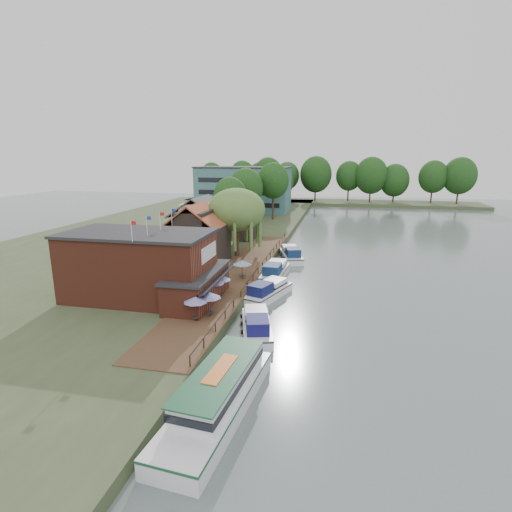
# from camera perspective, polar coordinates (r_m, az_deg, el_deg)

# --- Properties ---
(ground) EXTENTS (260.00, 260.00, 0.00)m
(ground) POSITION_cam_1_polar(r_m,az_deg,el_deg) (42.00, 4.61, -8.29)
(ground) COLOR slate
(ground) RESTS_ON ground
(land_bank) EXTENTS (50.00, 140.00, 1.00)m
(land_bank) POSITION_cam_1_polar(r_m,az_deg,el_deg) (82.86, -13.00, 2.94)
(land_bank) COLOR #384728
(land_bank) RESTS_ON ground
(quay_deck) EXTENTS (6.00, 50.00, 0.10)m
(quay_deck) POSITION_cam_1_polar(r_m,az_deg,el_deg) (52.40, -2.60, -2.48)
(quay_deck) COLOR #47301E
(quay_deck) RESTS_ON land_bank
(quay_rail) EXTENTS (0.20, 49.00, 1.00)m
(quay_rail) POSITION_cam_1_polar(r_m,az_deg,el_deg) (52.14, 0.40, -2.03)
(quay_rail) COLOR black
(quay_rail) RESTS_ON land_bank
(pub) EXTENTS (20.00, 11.00, 7.30)m
(pub) POSITION_cam_1_polar(r_m,az_deg,el_deg) (43.53, -14.04, -1.41)
(pub) COLOR maroon
(pub) RESTS_ON land_bank
(hotel_block) EXTENTS (25.40, 12.40, 12.30)m
(hotel_block) POSITION_cam_1_polar(r_m,az_deg,el_deg) (112.19, -1.77, 9.53)
(hotel_block) COLOR #38666B
(hotel_block) RESTS_ON land_bank
(cottage_a) EXTENTS (8.60, 7.60, 8.50)m
(cottage_a) POSITION_cam_1_polar(r_m,az_deg,el_deg) (57.20, -8.43, 3.12)
(cottage_a) COLOR black
(cottage_a) RESTS_ON land_bank
(cottage_b) EXTENTS (9.60, 8.60, 8.50)m
(cottage_b) POSITION_cam_1_polar(r_m,az_deg,el_deg) (67.47, -7.87, 4.79)
(cottage_b) COLOR beige
(cottage_b) RESTS_ON land_bank
(cottage_c) EXTENTS (7.60, 7.60, 8.50)m
(cottage_c) POSITION_cam_1_polar(r_m,az_deg,el_deg) (74.78, -2.62, 5.81)
(cottage_c) COLOR black
(cottage_c) RESTS_ON land_bank
(willow) EXTENTS (8.60, 8.60, 10.43)m
(willow) POSITION_cam_1_polar(r_m,az_deg,el_deg) (60.37, -2.79, 4.75)
(willow) COLOR #476B2D
(willow) RESTS_ON land_bank
(umbrella_0) EXTENTS (2.21, 2.21, 2.38)m
(umbrella_0) POSITION_cam_1_polar(r_m,az_deg,el_deg) (37.48, -8.62, -7.47)
(umbrella_0) COLOR navy
(umbrella_0) RESTS_ON quay_deck
(umbrella_1) EXTENTS (2.17, 2.17, 2.38)m
(umbrella_1) POSITION_cam_1_polar(r_m,az_deg,el_deg) (38.42, -6.59, -6.85)
(umbrella_1) COLOR navy
(umbrella_1) RESTS_ON quay_deck
(umbrella_2) EXTENTS (2.02, 2.02, 2.38)m
(umbrella_2) POSITION_cam_1_polar(r_m,az_deg,el_deg) (42.46, -5.87, -4.78)
(umbrella_2) COLOR #1C1C9B
(umbrella_2) RESTS_ON quay_deck
(umbrella_3) EXTENTS (2.14, 2.14, 2.38)m
(umbrella_3) POSITION_cam_1_polar(r_m,az_deg,el_deg) (43.66, -4.97, -4.22)
(umbrella_3) COLOR #1C359A
(umbrella_3) RESTS_ON quay_deck
(umbrella_4) EXTENTS (2.34, 2.34, 2.38)m
(umbrella_4) POSITION_cam_1_polar(r_m,az_deg,el_deg) (49.61, -1.99, -1.93)
(umbrella_4) COLOR navy
(umbrella_4) RESTS_ON quay_deck
(cruiser_0) EXTENTS (5.16, 9.46, 2.15)m
(cruiser_0) POSITION_cam_1_polar(r_m,az_deg,el_deg) (37.29, 0.08, -9.43)
(cruiser_0) COLOR silver
(cruiser_0) RESTS_ON ground
(cruiser_1) EXTENTS (5.73, 9.53, 2.17)m
(cruiser_1) POSITION_cam_1_polar(r_m,az_deg,el_deg) (46.22, 1.71, -4.70)
(cruiser_1) COLOR white
(cruiser_1) RESTS_ON ground
(cruiser_2) EXTENTS (3.40, 9.66, 2.30)m
(cruiser_2) POSITION_cam_1_polar(r_m,az_deg,el_deg) (53.85, 2.72, -1.91)
(cruiser_2) COLOR white
(cruiser_2) RESTS_ON ground
(cruiser_3) EXTENTS (5.58, 9.88, 2.26)m
(cruiser_3) POSITION_cam_1_polar(r_m,az_deg,el_deg) (63.40, 5.05, 0.48)
(cruiser_3) COLOR white
(cruiser_3) RESTS_ON ground
(tour_boat) EXTENTS (4.88, 13.30, 2.84)m
(tour_boat) POSITION_cam_1_polar(r_m,az_deg,el_deg) (26.71, -5.59, -18.92)
(tour_boat) COLOR silver
(tour_boat) RESTS_ON ground
(swan) EXTENTS (0.44, 0.44, 0.44)m
(swan) POSITION_cam_1_polar(r_m,az_deg,el_deg) (31.76, -4.93, -15.65)
(swan) COLOR white
(swan) RESTS_ON ground
(bank_tree_0) EXTENTS (6.96, 6.96, 10.90)m
(bank_tree_0) POSITION_cam_1_polar(r_m,az_deg,el_deg) (84.55, -3.69, 7.56)
(bank_tree_0) COLOR #143811
(bank_tree_0) RESTS_ON land_bank
(bank_tree_1) EXTENTS (7.89, 7.89, 12.48)m
(bank_tree_1) POSITION_cam_1_polar(r_m,az_deg,el_deg) (92.33, -1.46, 8.62)
(bank_tree_1) COLOR #143811
(bank_tree_1) RESTS_ON land_bank
(bank_tree_2) EXTENTS (7.51, 7.51, 13.65)m
(bank_tree_2) POSITION_cam_1_polar(r_m,az_deg,el_deg) (97.23, 2.46, 9.23)
(bank_tree_2) COLOR #143811
(bank_tree_2) RESTS_ON land_bank
(bank_tree_3) EXTENTS (8.44, 8.44, 14.79)m
(bank_tree_3) POSITION_cam_1_polar(r_m,az_deg,el_deg) (118.48, 1.74, 10.38)
(bank_tree_3) COLOR #143811
(bank_tree_3) RESTS_ON land_bank
(bank_tree_4) EXTENTS (6.55, 6.55, 10.70)m
(bank_tree_4) POSITION_cam_1_polar(r_m,az_deg,el_deg) (127.52, 3.90, 9.69)
(bank_tree_4) COLOR #143811
(bank_tree_4) RESTS_ON land_bank
(bank_tree_5) EXTENTS (6.03, 6.03, 12.69)m
(bank_tree_5) POSITION_cam_1_polar(r_m,az_deg,el_deg) (134.32, 4.42, 10.32)
(bank_tree_5) COLOR #143811
(bank_tree_5) RESTS_ON land_bank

